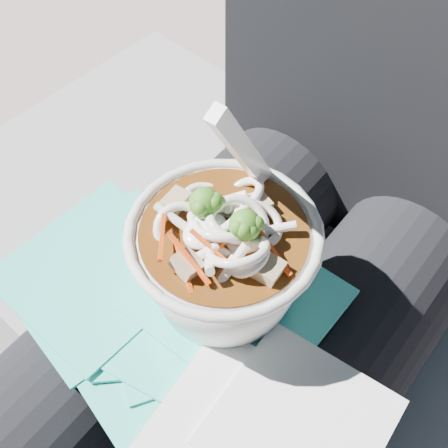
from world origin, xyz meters
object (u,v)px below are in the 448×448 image
Objects in this scene: stone_ledge at (283,377)px; plastic_bag at (172,309)px; person_body at (274,284)px; lap at (217,362)px; udon_bowl at (224,255)px.

stone_ledge is 3.45× the size of plastic_bag.
plastic_bag is at bearing -108.70° from person_body.
plastic_bag reaches higher than stone_ledge.
person_body is (0.00, 0.09, 0.03)m from lap.
person_body reaches higher than udon_bowl.
person_body is at bearing 71.30° from plastic_bag.
udon_bowl reaches higher than lap.
plastic_bag is (-0.04, -0.11, 0.06)m from person_body.
person_body is 0.13m from plastic_bag.
lap is 0.09m from plastic_bag.
lap is at bearing -90.00° from person_body.
lap is at bearing 23.22° from plastic_bag.
person_body is (0.00, -0.06, 0.33)m from stone_ledge.
lap is 0.10m from person_body.
person_body is 3.44× the size of plastic_bag.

